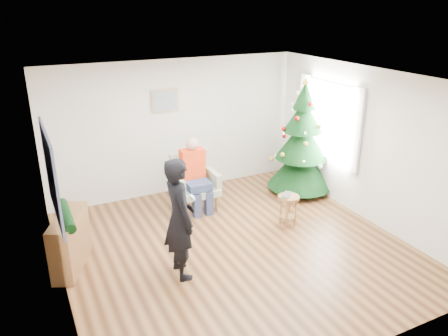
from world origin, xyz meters
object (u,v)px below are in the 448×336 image
stool (288,210)px  console (70,242)px  christmas_tree (302,142)px  armchair (195,189)px  standing_man (179,219)px

stool → console: (-3.47, 0.32, 0.12)m
christmas_tree → stool: (-1.01, -1.10, -0.75)m
christmas_tree → armchair: (-2.16, 0.23, -0.65)m
stool → console: console is taller
armchair → console: armchair is taller
armchair → standing_man: 2.16m
armchair → console: (-2.32, -1.01, 0.02)m
christmas_tree → stool: 1.67m
stool → standing_man: standing_man is taller
stool → armchair: (-1.15, 1.33, 0.10)m
armchair → christmas_tree: bearing=-4.8°
standing_man → armchair: bearing=-27.6°
console → armchair: bearing=47.7°
christmas_tree → stool: size_ratio=4.23×
armchair → console: 2.53m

